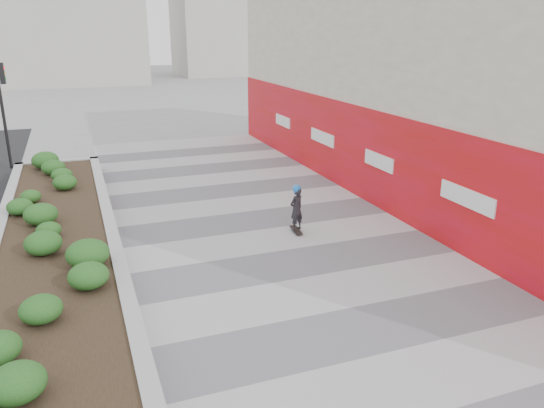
{
  "coord_description": "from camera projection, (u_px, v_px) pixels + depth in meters",
  "views": [
    {
      "loc": [
        -4.75,
        -5.74,
        5.38
      ],
      "look_at": [
        -0.21,
        6.35,
        1.1
      ],
      "focal_mm": 35.0,
      "sensor_mm": 36.0,
      "label": 1
    }
  ],
  "objects": [
    {
      "name": "ground",
      "position": [
        425.0,
        386.0,
        8.38
      ],
      "size": [
        160.0,
        160.0,
        0.0
      ],
      "primitive_type": "plane",
      "color": "gray",
      "rests_on": "ground"
    },
    {
      "name": "walkway",
      "position": [
        338.0,
        300.0,
        11.04
      ],
      "size": [
        8.0,
        36.0,
        0.01
      ],
      "primitive_type": "cube",
      "color": "#A8A8AD",
      "rests_on": "ground"
    },
    {
      "name": "building",
      "position": [
        448.0,
        74.0,
        17.44
      ],
      "size": [
        6.04,
        24.08,
        8.0
      ],
      "color": "#BAB19F",
      "rests_on": "ground"
    },
    {
      "name": "planter",
      "position": [
        55.0,
        248.0,
        12.63
      ],
      "size": [
        3.0,
        18.0,
        0.9
      ],
      "color": "#9E9EA0",
      "rests_on": "ground"
    },
    {
      "name": "traffic_signal_near",
      "position": [
        3.0,
        99.0,
        20.64
      ],
      "size": [
        0.33,
        0.28,
        4.2
      ],
      "color": "black",
      "rests_on": "ground"
    },
    {
      "name": "manhole_cover",
      "position": [
        359.0,
        296.0,
        11.21
      ],
      "size": [
        0.44,
        0.44,
        0.01
      ],
      "primitive_type": "cylinder",
      "color": "#595654",
      "rests_on": "ground"
    },
    {
      "name": "skateboarder",
      "position": [
        296.0,
        208.0,
        14.51
      ],
      "size": [
        0.53,
        0.74,
        1.37
      ],
      "rotation": [
        0.0,
        0.0,
        -0.13
      ],
      "color": "beige",
      "rests_on": "ground"
    }
  ]
}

